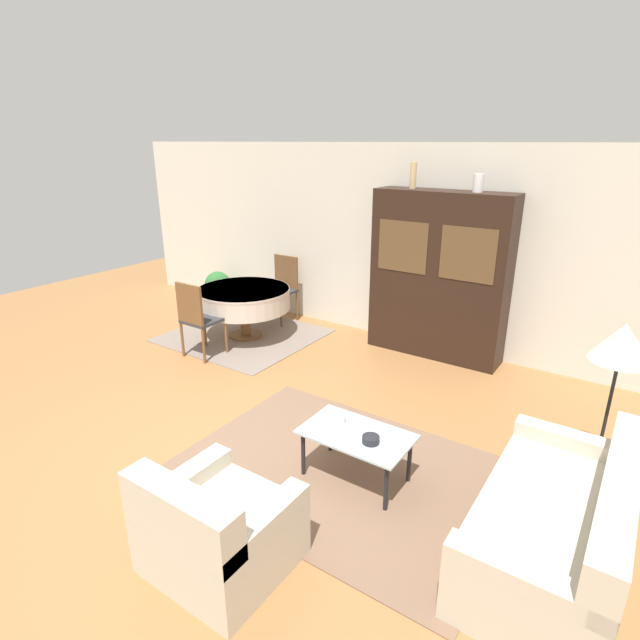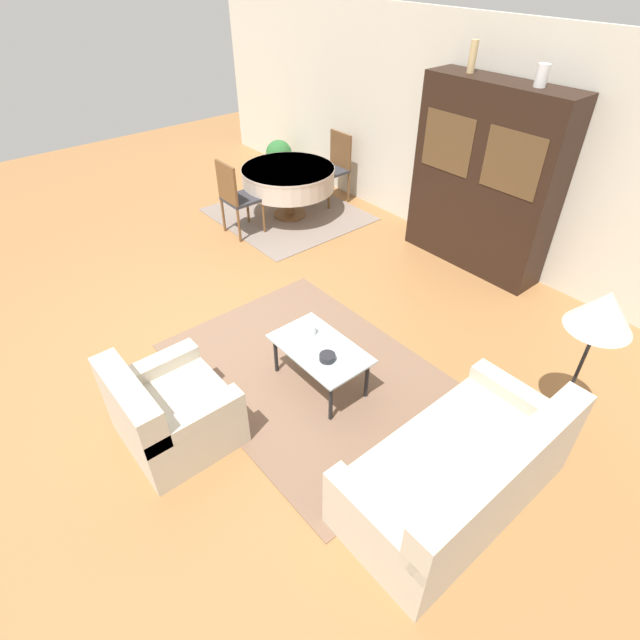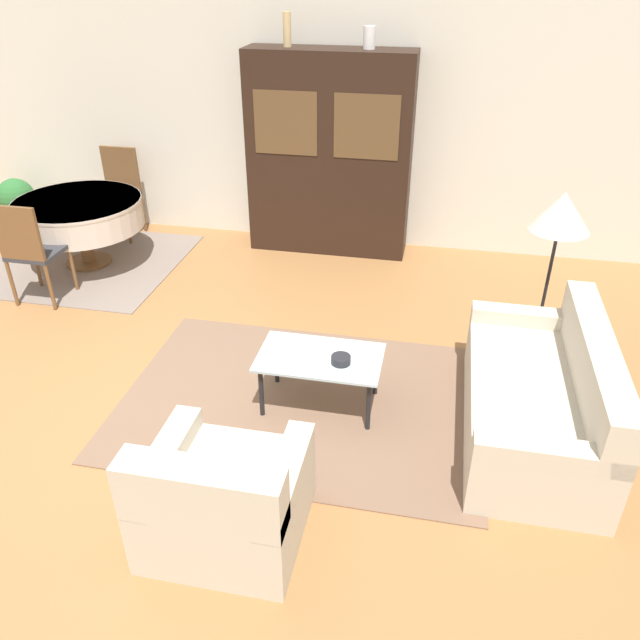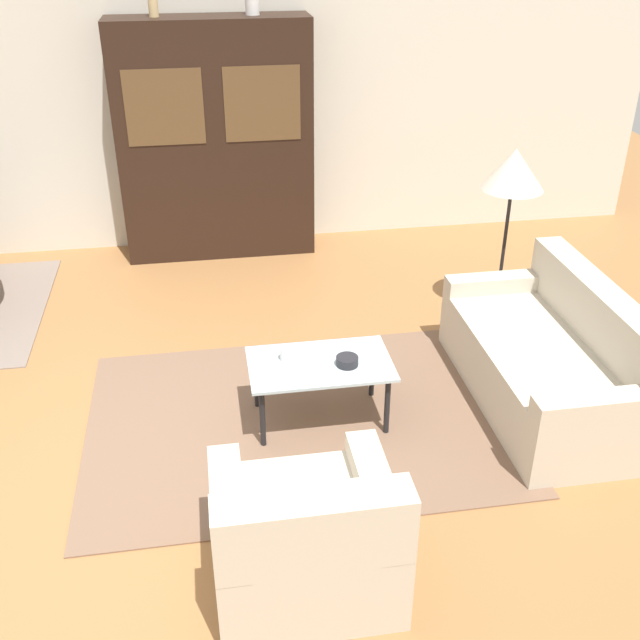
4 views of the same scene
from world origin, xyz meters
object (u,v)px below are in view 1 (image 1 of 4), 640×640
object	(u,v)px
armchair	(216,530)
dining_table	(244,299)
dining_chair_near	(197,315)
dining_chair_far	(282,285)
bowl	(371,439)
vase_short	(478,183)
coffee_table	(356,438)
floor_lamp	(622,347)
display_cabinet	(439,276)
potted_plant	(218,286)
vase_tall	(413,175)
cup	(340,418)
couch	(558,526)

from	to	relation	value
armchair	dining_table	distance (m)	4.24
dining_chair_near	dining_chair_far	world-z (taller)	same
bowl	vase_short	bearing A→B (deg)	95.17
coffee_table	floor_lamp	xyz separation A→B (m)	(1.68, 1.21, 0.80)
display_cabinet	dining_table	distance (m)	2.74
armchair	potted_plant	bearing A→B (deg)	135.04
floor_lamp	vase_tall	xyz separation A→B (m)	(-2.61, 1.68, 1.12)
dining_table	vase_short	world-z (taller)	vase_short
floor_lamp	bowl	xyz separation A→B (m)	(-1.52, -1.27, -0.72)
dining_chair_far	floor_lamp	distance (m)	4.98
cup	vase_short	size ratio (longest dim) A/B	0.44
display_cabinet	floor_lamp	world-z (taller)	display_cabinet
couch	floor_lamp	distance (m)	1.52
display_cabinet	floor_lamp	size ratio (longest dim) A/B	1.55
armchair	dining_table	bearing A→B (deg)	129.84
potted_plant	dining_table	bearing A→B (deg)	-31.00
armchair	bowl	bearing A→B (deg)	70.46
couch	dining_chair_far	size ratio (longest dim) A/B	1.70
dining_chair_far	potted_plant	world-z (taller)	dining_chair_far
dining_table	cup	distance (m)	3.36
coffee_table	display_cabinet	world-z (taller)	display_cabinet
dining_table	dining_chair_far	distance (m)	0.89
display_cabinet	bowl	distance (m)	3.08
dining_chair_near	floor_lamp	bearing A→B (deg)	2.19
display_cabinet	vase_tall	world-z (taller)	vase_tall
bowl	vase_tall	bearing A→B (deg)	110.29
floor_lamp	potted_plant	world-z (taller)	floor_lamp
vase_tall	armchair	bearing A→B (deg)	-81.39
floor_lamp	potted_plant	distance (m)	6.29
cup	bowl	bearing A→B (deg)	-18.24
couch	potted_plant	size ratio (longest dim) A/B	2.84
armchair	coffee_table	xyz separation A→B (m)	(0.29, 1.33, 0.09)
coffee_table	floor_lamp	size ratio (longest dim) A/B	0.65
display_cabinet	dining_chair_far	bearing A→B (deg)	-177.96
dining_table	bowl	xyz separation A→B (m)	(3.16, -1.98, -0.11)
display_cabinet	vase_short	xyz separation A→B (m)	(0.39, 0.00, 1.18)
armchair	dining_table	xyz separation A→B (m)	(-2.71, 3.25, 0.28)
vase_tall	display_cabinet	bearing A→B (deg)	-0.12
dining_table	dining_chair_near	world-z (taller)	dining_chair_near
coffee_table	dining_chair_far	distance (m)	4.11
display_cabinet	floor_lamp	bearing A→B (deg)	-37.79
display_cabinet	cup	size ratio (longest dim) A/B	23.36
bowl	vase_short	size ratio (longest dim) A/B	0.68
dining_chair_far	floor_lamp	xyz separation A→B (m)	(4.68, -1.59, 0.61)
dining_table	vase_short	xyz separation A→B (m)	(2.89, 0.98, 1.67)
couch	bowl	xyz separation A→B (m)	(-1.40, -0.04, 0.17)
dining_chair_near	potted_plant	distance (m)	2.19
bowl	vase_tall	size ratio (longest dim) A/B	0.44
coffee_table	vase_short	bearing A→B (deg)	92.06
vase_tall	coffee_table	bearing A→B (deg)	-72.24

